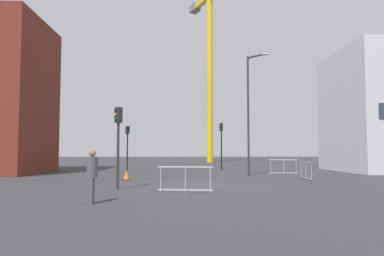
{
  "coord_description": "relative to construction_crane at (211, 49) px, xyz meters",
  "views": [
    {
      "loc": [
        -0.56,
        -17.66,
        1.74
      ],
      "look_at": [
        0.0,
        3.42,
        3.05
      ],
      "focal_mm": 33.58,
      "sensor_mm": 36.0,
      "label": 1
    }
  ],
  "objects": [
    {
      "name": "ground",
      "position": [
        -3.51,
        -33.34,
        -16.36
      ],
      "size": [
        160.0,
        160.0,
        0.0
      ],
      "primitive_type": "plane",
      "color": "#333335"
    },
    {
      "name": "construction_crane",
      "position": [
        0.0,
        0.0,
        0.0
      ],
      "size": [
        7.37,
        16.3,
        25.01
      ],
      "color": "yellow",
      "rests_on": "ground"
    },
    {
      "name": "streetlamp_tall",
      "position": [
        0.61,
        -26.52,
        -11.55
      ],
      "size": [
        1.29,
        1.31,
        8.29
      ],
      "color": "#2D2D30",
      "rests_on": "ground"
    },
    {
      "name": "traffic_light_crosswalk",
      "position": [
        -8.97,
        -18.95,
        -13.74
      ],
      "size": [
        0.39,
        0.35,
        3.88
      ],
      "color": "black",
      "rests_on": "ground"
    },
    {
      "name": "traffic_light_near",
      "position": [
        -6.98,
        -34.78,
        -13.86
      ],
      "size": [
        0.36,
        0.38,
        3.68
      ],
      "color": "#2D2D30",
      "rests_on": "ground"
    },
    {
      "name": "traffic_light_island",
      "position": [
        -0.65,
        -19.52,
        -13.59
      ],
      "size": [
        0.38,
        0.27,
        4.14
      ],
      "color": "black",
      "rests_on": "ground"
    },
    {
      "name": "pedestrian_walking",
      "position": [
        -7.03,
        -39.11,
        -15.33
      ],
      "size": [
        0.34,
        0.34,
        1.75
      ],
      "color": "#4C4C51",
      "rests_on": "ground"
    },
    {
      "name": "safety_barrier_left_run",
      "position": [
        3.29,
        -24.93,
        -15.79
      ],
      "size": [
        2.06,
        0.12,
        1.08
      ],
      "color": "#B2B5BA",
      "rests_on": "ground"
    },
    {
      "name": "safety_barrier_rear",
      "position": [
        3.27,
        -29.76,
        -15.79
      ],
      "size": [
        0.26,
        2.56,
        1.08
      ],
      "color": "#9EA0A5",
      "rests_on": "ground"
    },
    {
      "name": "safety_barrier_mid_span",
      "position": [
        -3.95,
        -35.99,
        -15.79
      ],
      "size": [
        2.3,
        0.39,
        1.08
      ],
      "color": "#B2B5BA",
      "rests_on": "ground"
    },
    {
      "name": "traffic_cone_orange",
      "position": [
        -7.41,
        -29.41,
        -16.12
      ],
      "size": [
        0.5,
        0.5,
        0.51
      ],
      "color": "black",
      "rests_on": "ground"
    }
  ]
}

